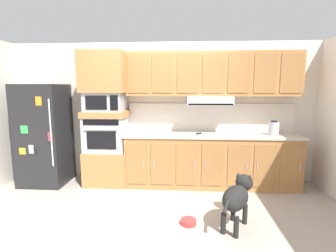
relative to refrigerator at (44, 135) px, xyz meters
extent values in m
plane|color=#9E9389|center=(2.07, -0.68, -0.88)|extent=(9.60, 9.60, 0.00)
cube|color=beige|center=(2.07, 0.43, 0.37)|extent=(6.20, 0.12, 2.50)
cube|color=black|center=(0.00, 0.00, 0.00)|extent=(0.76, 0.70, 1.76)
cylinder|color=silver|center=(0.33, -0.37, 0.10)|extent=(0.02, 0.02, 1.10)
cube|color=black|center=(0.03, -0.35, -0.21)|extent=(0.06, 0.01, 0.13)
cube|color=orange|center=(0.15, -0.35, 0.61)|extent=(0.10, 0.01, 0.14)
cube|color=white|center=(-0.04, -0.35, -0.18)|extent=(0.08, 0.01, 0.14)
cube|color=gold|center=(-0.19, -0.35, -0.21)|extent=(0.11, 0.01, 0.11)
cube|color=green|center=(-0.13, -0.35, 0.15)|extent=(0.12, 0.01, 0.13)
cube|color=red|center=(0.30, -0.35, 0.04)|extent=(0.07, 0.01, 0.14)
cube|color=#A8703D|center=(1.11, 0.07, -0.58)|extent=(0.74, 0.62, 0.60)
cube|color=#A8AAAF|center=(1.11, 0.07, 0.02)|extent=(0.70, 0.58, 0.60)
cube|color=black|center=(1.11, -0.23, -0.04)|extent=(0.49, 0.01, 0.30)
cube|color=black|center=(1.11, -0.23, 0.26)|extent=(0.59, 0.01, 0.09)
cylinder|color=#A8AAAF|center=(1.11, -0.25, 0.15)|extent=(0.56, 0.02, 0.02)
cube|color=#A8703D|center=(1.11, 0.07, 0.37)|extent=(0.74, 0.62, 0.10)
cube|color=#A8AAAF|center=(1.11, 0.07, 0.58)|extent=(0.64, 0.53, 0.32)
cube|color=black|center=(1.03, -0.20, 0.58)|extent=(0.35, 0.01, 0.22)
cube|color=black|center=(1.33, -0.20, 0.58)|extent=(0.13, 0.01, 0.24)
cube|color=#A8703D|center=(1.11, 0.07, 1.08)|extent=(0.74, 0.62, 0.68)
cube|color=#A8703D|center=(2.94, 0.07, -0.44)|extent=(2.93, 0.60, 0.88)
cube|color=#9A6738|center=(1.68, -0.24, -0.42)|extent=(0.35, 0.01, 0.70)
cylinder|color=#BCBCC1|center=(1.81, -0.25, -0.42)|extent=(0.01, 0.01, 0.12)
cube|color=#9A6738|center=(2.10, -0.24, -0.42)|extent=(0.35, 0.01, 0.70)
cylinder|color=#BCBCC1|center=(1.98, -0.25, -0.42)|extent=(0.01, 0.01, 0.12)
cube|color=#9A6738|center=(2.52, -0.24, -0.42)|extent=(0.35, 0.01, 0.70)
cylinder|color=#BCBCC1|center=(2.65, -0.25, -0.42)|extent=(0.01, 0.01, 0.12)
cube|color=#9A6738|center=(2.94, -0.24, -0.42)|extent=(0.35, 0.01, 0.70)
cylinder|color=#BCBCC1|center=(2.81, -0.25, -0.42)|extent=(0.01, 0.01, 0.12)
cube|color=#9A6738|center=(3.36, -0.24, -0.42)|extent=(0.35, 0.01, 0.70)
cylinder|color=#BCBCC1|center=(3.48, -0.25, -0.42)|extent=(0.01, 0.01, 0.12)
cube|color=#9A6738|center=(3.77, -0.24, -0.42)|extent=(0.35, 0.01, 0.70)
cylinder|color=#BCBCC1|center=(3.65, -0.25, -0.42)|extent=(0.01, 0.01, 0.12)
cube|color=#9A6738|center=(4.19, -0.24, -0.42)|extent=(0.35, 0.01, 0.70)
cylinder|color=#BCBCC1|center=(4.32, -0.25, -0.42)|extent=(0.01, 0.01, 0.12)
cube|color=#BCB2A3|center=(2.94, 0.07, 0.02)|extent=(2.97, 0.64, 0.04)
cube|color=silver|center=(2.94, 0.36, 0.29)|extent=(2.97, 0.02, 0.50)
cube|color=#A8703D|center=(2.94, 0.20, 1.05)|extent=(2.93, 0.34, 0.74)
cube|color=#A8AAAF|center=(2.90, 0.13, 0.61)|extent=(0.76, 0.48, 0.14)
cube|color=black|center=(2.90, -0.09, 0.55)|extent=(0.72, 0.04, 0.02)
cube|color=#9A6738|center=(1.68, 0.02, 1.05)|extent=(0.35, 0.01, 0.63)
cube|color=#9A6738|center=(2.10, 0.02, 1.05)|extent=(0.35, 0.01, 0.63)
cube|color=#9A6738|center=(2.52, 0.02, 1.05)|extent=(0.35, 0.01, 0.63)
cube|color=#9A6738|center=(2.94, 0.02, 1.05)|extent=(0.35, 0.01, 0.63)
cube|color=#9A6738|center=(3.36, 0.02, 1.05)|extent=(0.35, 0.01, 0.63)
cube|color=#9A6738|center=(3.77, 0.02, 1.05)|extent=(0.35, 0.01, 0.63)
cube|color=#9A6738|center=(4.19, 0.02, 1.05)|extent=(0.35, 0.01, 0.63)
cylinder|color=black|center=(2.72, 0.00, 0.05)|extent=(0.10, 0.08, 0.03)
cylinder|color=silver|center=(2.78, -0.09, 0.05)|extent=(0.10, 0.07, 0.01)
cylinder|color=#A8AAAF|center=(3.96, 0.02, 0.15)|extent=(0.17, 0.17, 0.22)
cylinder|color=black|center=(3.96, 0.02, 0.27)|extent=(0.10, 0.10, 0.02)
ellipsoid|color=black|center=(3.10, -1.32, -0.49)|extent=(0.49, 0.58, 0.28)
sphere|color=black|center=(3.27, -1.01, -0.41)|extent=(0.22, 0.22, 0.22)
ellipsoid|color=black|center=(3.32, -0.91, -0.43)|extent=(0.13, 0.15, 0.08)
cone|color=black|center=(3.19, -0.99, -0.31)|extent=(0.06, 0.06, 0.07)
cone|color=black|center=(3.33, -1.06, -0.31)|extent=(0.06, 0.06, 0.07)
cylinder|color=black|center=(2.94, -1.61, -0.46)|extent=(0.11, 0.16, 0.13)
cylinder|color=black|center=(3.12, -1.13, -0.75)|extent=(0.06, 0.06, 0.25)
cylinder|color=black|center=(3.25, -1.20, -0.75)|extent=(0.06, 0.06, 0.25)
cylinder|color=black|center=(2.95, -1.44, -0.75)|extent=(0.06, 0.06, 0.25)
cylinder|color=black|center=(3.08, -1.52, -0.75)|extent=(0.06, 0.06, 0.25)
cylinder|color=red|center=(2.54, -1.27, -0.85)|extent=(0.20, 0.20, 0.06)
cylinder|color=brown|center=(2.54, -1.27, -0.84)|extent=(0.15, 0.15, 0.03)
camera|label=1|loc=(2.48, -4.26, 0.84)|focal=27.20mm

